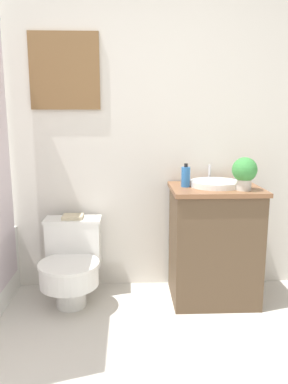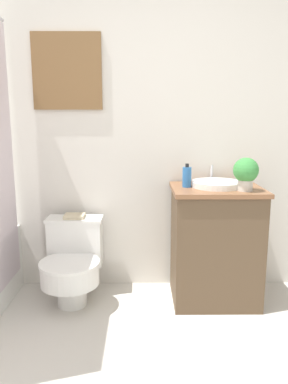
{
  "view_description": "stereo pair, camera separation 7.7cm",
  "coord_description": "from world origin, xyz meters",
  "px_view_note": "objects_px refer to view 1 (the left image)",
  "views": [
    {
      "loc": [
        0.27,
        -0.97,
        1.32
      ],
      "look_at": [
        0.36,
        1.4,
        0.84
      ],
      "focal_mm": 35.0,
      "sensor_mm": 36.0,
      "label": 1
    },
    {
      "loc": [
        0.34,
        -0.97,
        1.32
      ],
      "look_at": [
        0.36,
        1.4,
        0.84
      ],
      "focal_mm": 35.0,
      "sensor_mm": 36.0,
      "label": 2
    }
  ],
  "objects_px": {
    "potted_plant": "(245,172)",
    "book_on_tank": "(73,217)",
    "sink": "(215,184)",
    "soap_bottle": "(186,177)",
    "toilet": "(72,262)"
  },
  "relations": [
    {
      "from": "book_on_tank",
      "to": "potted_plant",
      "type": "bearing_deg",
      "value": -11.73
    },
    {
      "from": "toilet",
      "to": "soap_bottle",
      "type": "distance_m",
      "value": 1.01
    },
    {
      "from": "toilet",
      "to": "book_on_tank",
      "type": "relative_size",
      "value": 3.99
    },
    {
      "from": "potted_plant",
      "to": "book_on_tank",
      "type": "bearing_deg",
      "value": 168.27
    },
    {
      "from": "toilet",
      "to": "sink",
      "type": "xyz_separation_m",
      "value": [
        1.02,
        0.04,
        0.55
      ]
    },
    {
      "from": "toilet",
      "to": "potted_plant",
      "type": "bearing_deg",
      "value": -5.26
    },
    {
      "from": "soap_bottle",
      "to": "book_on_tank",
      "type": "xyz_separation_m",
      "value": [
        -0.81,
        0.11,
        -0.31
      ]
    },
    {
      "from": "potted_plant",
      "to": "book_on_tank",
      "type": "relative_size",
      "value": 1.5
    },
    {
      "from": "sink",
      "to": "potted_plant",
      "type": "relative_size",
      "value": 1.75
    },
    {
      "from": "sink",
      "to": "potted_plant",
      "type": "distance_m",
      "value": 0.24
    },
    {
      "from": "sink",
      "to": "potted_plant",
      "type": "bearing_deg",
      "value": -42.4
    },
    {
      "from": "potted_plant",
      "to": "book_on_tank",
      "type": "distance_m",
      "value": 1.26
    },
    {
      "from": "sink",
      "to": "soap_bottle",
      "type": "xyz_separation_m",
      "value": [
        -0.21,
        -0.01,
        0.05
      ]
    },
    {
      "from": "soap_bottle",
      "to": "book_on_tank",
      "type": "distance_m",
      "value": 0.87
    },
    {
      "from": "sink",
      "to": "potted_plant",
      "type": "xyz_separation_m",
      "value": [
        0.16,
        -0.15,
        0.1
      ]
    }
  ]
}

